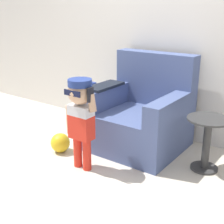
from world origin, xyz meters
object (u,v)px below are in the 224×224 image
object	(u,v)px
person_child	(81,110)
toy_ball	(60,143)
armchair	(141,116)
side_table	(207,139)

from	to	relation	value
person_child	toy_ball	distance (m)	0.66
armchair	person_child	bearing A→B (deg)	-103.41
toy_ball	side_table	bearing A→B (deg)	21.41
person_child	toy_ball	size ratio (longest dim) A/B	4.23
armchair	toy_ball	size ratio (longest dim) A/B	4.87
armchair	side_table	xyz separation A→B (m)	(0.80, -0.11, -0.04)
armchair	toy_ball	world-z (taller)	armchair
armchair	toy_ball	xyz separation A→B (m)	(-0.62, -0.66, -0.25)
armchair	side_table	bearing A→B (deg)	-7.85
person_child	toy_ball	xyz separation A→B (m)	(-0.43, 0.13, -0.49)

